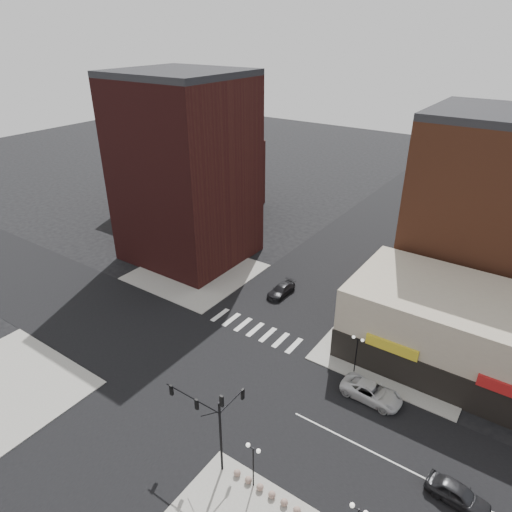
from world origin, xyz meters
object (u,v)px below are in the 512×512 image
Objects in this scene: street_lamp_se_a at (253,456)px; dark_sedan_north at (281,290)px; street_lamp_ne at (357,346)px; dark_sedan_east at (458,494)px; white_suv at (372,392)px; traffic_signal at (213,415)px.

dark_sedan_north is (-12.68, 24.28, -2.62)m from street_lamp_se_a.
street_lamp_se_a is at bearing -93.58° from street_lamp_ne.
dark_sedan_east is at bearing -36.14° from street_lamp_ne.
street_lamp_ne reaches higher than dark_sedan_north.
dark_sedan_north is at bearing 58.89° from white_suv.
street_lamp_se_a and street_lamp_ne have the same top height.
traffic_signal is 16.62m from street_lamp_ne.
white_suv is (2.75, -2.45, -2.51)m from street_lamp_ne.
traffic_signal reaches higher than street_lamp_ne.
dark_sedan_north is at bearing 148.81° from street_lamp_ne.
street_lamp_ne is 0.92× the size of dark_sedan_east.
white_suv is at bearing -41.71° from street_lamp_ne.
white_suv reaches higher than dark_sedan_east.
dark_sedan_east is at bearing -122.22° from white_suv.
dark_sedan_east is at bearing 23.69° from traffic_signal.
dark_sedan_east is (12.75, 7.42, -2.52)m from street_lamp_se_a.
dark_sedan_north is (-13.68, 8.28, -2.62)m from street_lamp_ne.
traffic_signal reaches higher than dark_sedan_north.
traffic_signal is 26.06m from dark_sedan_north.
traffic_signal reaches higher than street_lamp_se_a.
street_lamp_ne is 16.20m from dark_sedan_north.
traffic_signal is at bearing -67.52° from dark_sedan_north.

